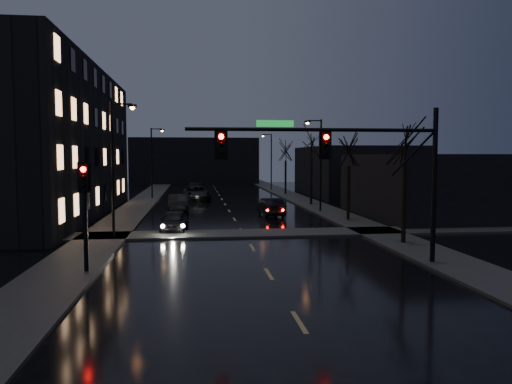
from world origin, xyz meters
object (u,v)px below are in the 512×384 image
object	(u,v)px
oncoming_car_d	(194,189)
lead_car	(271,207)
oncoming_car_a	(174,221)
oncoming_car_b	(179,204)
oncoming_car_c	(197,193)

from	to	relation	value
oncoming_car_d	lead_car	distance (m)	24.59
oncoming_car_a	oncoming_car_b	distance (m)	10.39
oncoming_car_a	oncoming_car_b	size ratio (longest dim) A/B	0.83
oncoming_car_b	oncoming_car_c	size ratio (longest dim) A/B	0.85
oncoming_car_a	oncoming_car_c	size ratio (longest dim) A/B	0.70
oncoming_car_d	lead_car	size ratio (longest dim) A/B	1.10
oncoming_car_d	lead_car	bearing A→B (deg)	-71.89
lead_car	oncoming_car_c	bearing A→B (deg)	-71.77
oncoming_car_a	oncoming_car_b	bearing A→B (deg)	93.62
oncoming_car_a	oncoming_car_d	distance (m)	31.28
lead_car	oncoming_car_a	bearing A→B (deg)	41.69
lead_car	oncoming_car_d	bearing A→B (deg)	-78.61
oncoming_car_a	oncoming_car_d	xyz separation A→B (m)	(1.27, 31.25, 0.03)
oncoming_car_b	oncoming_car_a	bearing A→B (deg)	-89.87
oncoming_car_b	oncoming_car_d	distance (m)	20.91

